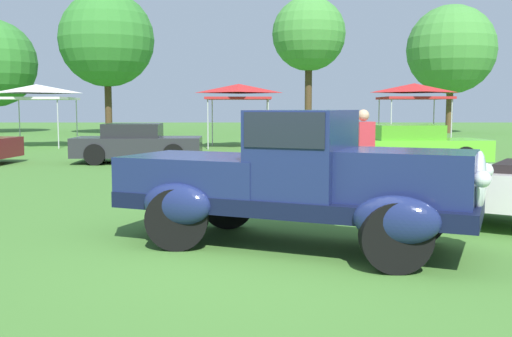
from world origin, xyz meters
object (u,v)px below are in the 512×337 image
canopy_tent_left_field (39,91)px  canopy_tent_right_field (417,90)px  canopy_tent_center_field (241,91)px  show_car_lime (413,146)px  show_car_charcoal (140,144)px  feature_pickup_truck (299,178)px  spectator_between_cars (365,151)px

canopy_tent_left_field → canopy_tent_right_field: 16.18m
canopy_tent_center_field → canopy_tent_right_field: 7.34m
show_car_lime → canopy_tent_center_field: bearing=121.9°
show_car_charcoal → canopy_tent_right_field: (10.28, 6.52, 1.82)m
feature_pickup_truck → show_car_charcoal: (-4.20, 11.25, -0.27)m
canopy_tent_right_field → show_car_lime: bearing=-105.1°
canopy_tent_center_field → feature_pickup_truck: bearing=-86.2°
spectator_between_cars → show_car_charcoal: bearing=127.7°
spectator_between_cars → canopy_tent_right_field: (4.58, 13.90, 1.51)m
feature_pickup_truck → spectator_between_cars: feature_pickup_truck is taller
show_car_charcoal → canopy_tent_right_field: size_ratio=1.46×
show_car_charcoal → canopy_tent_left_field: size_ratio=1.35×
show_car_charcoal → show_car_lime: (8.19, -1.26, 0.00)m
show_car_charcoal → canopy_tent_right_field: 12.31m
canopy_tent_left_field → canopy_tent_center_field: 8.84m
show_car_charcoal → show_car_lime: size_ratio=0.91×
feature_pickup_truck → show_car_lime: bearing=68.3°
canopy_tent_center_field → canopy_tent_right_field: same height
feature_pickup_truck → canopy_tent_center_field: size_ratio=1.69×
show_car_charcoal → spectator_between_cars: 9.33m
spectator_between_cars → canopy_tent_right_field: canopy_tent_right_field is taller
canopy_tent_left_field → show_car_charcoal: bearing=-52.7°
spectator_between_cars → canopy_tent_center_field: canopy_tent_center_field is taller
show_car_lime → canopy_tent_center_field: canopy_tent_center_field is taller
feature_pickup_truck → spectator_between_cars: bearing=68.8°
feature_pickup_truck → canopy_tent_right_field: (6.08, 17.77, 1.55)m
canopy_tent_left_field → spectator_between_cars: bearing=-52.5°
canopy_tent_left_field → canopy_tent_center_field: (8.82, -0.56, -0.00)m
spectator_between_cars → canopy_tent_left_field: bearing=127.5°
show_car_lime → spectator_between_cars: bearing=-112.1°
show_car_lime → canopy_tent_left_field: size_ratio=1.48×
show_car_charcoal → spectator_between_cars: size_ratio=2.34×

